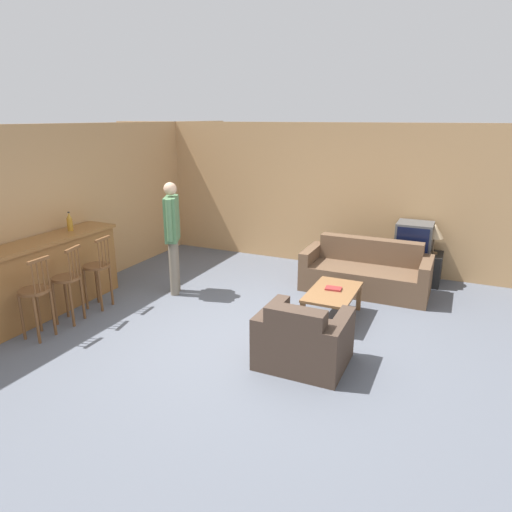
{
  "coord_description": "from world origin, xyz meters",
  "views": [
    {
      "loc": [
        2.35,
        -4.67,
        2.69
      ],
      "look_at": [
        -0.16,
        0.8,
        0.85
      ],
      "focal_mm": 32.0,
      "sensor_mm": 36.0,
      "label": 1
    }
  ],
  "objects_px": {
    "tv_unit": "(411,266)",
    "tv": "(414,237)",
    "coffee_table": "(333,295)",
    "book_on_table": "(333,289)",
    "table_lamp": "(435,232)",
    "person_by_window": "(172,232)",
    "bar_chair_mid": "(68,284)",
    "bottle": "(70,222)",
    "armchair_near": "(303,341)",
    "bar_chair_far": "(98,271)",
    "couch_far": "(366,273)",
    "bar_chair_near": "(36,297)"
  },
  "relations": [
    {
      "from": "bar_chair_mid",
      "to": "bottle",
      "type": "bearing_deg",
      "value": 129.74
    },
    {
      "from": "bottle",
      "to": "tv",
      "type": "bearing_deg",
      "value": 32.65
    },
    {
      "from": "tv_unit",
      "to": "tv",
      "type": "height_order",
      "value": "tv"
    },
    {
      "from": "bar_chair_far",
      "to": "coffee_table",
      "type": "distance_m",
      "value": 3.37
    },
    {
      "from": "person_by_window",
      "to": "coffee_table",
      "type": "bearing_deg",
      "value": 1.44
    },
    {
      "from": "bottle",
      "to": "book_on_table",
      "type": "xyz_separation_m",
      "value": [
        3.78,
        0.92,
        -0.76
      ]
    },
    {
      "from": "tv_unit",
      "to": "table_lamp",
      "type": "height_order",
      "value": "table_lamp"
    },
    {
      "from": "bar_chair_mid",
      "to": "person_by_window",
      "type": "relative_size",
      "value": 0.61
    },
    {
      "from": "table_lamp",
      "to": "person_by_window",
      "type": "height_order",
      "value": "person_by_window"
    },
    {
      "from": "coffee_table",
      "to": "book_on_table",
      "type": "distance_m",
      "value": 0.09
    },
    {
      "from": "coffee_table",
      "to": "person_by_window",
      "type": "relative_size",
      "value": 0.59
    },
    {
      "from": "bottle",
      "to": "book_on_table",
      "type": "relative_size",
      "value": 1.25
    },
    {
      "from": "book_on_table",
      "to": "couch_far",
      "type": "bearing_deg",
      "value": 81.37
    },
    {
      "from": "coffee_table",
      "to": "book_on_table",
      "type": "bearing_deg",
      "value": 96.74
    },
    {
      "from": "bar_chair_near",
      "to": "bar_chair_mid",
      "type": "xyz_separation_m",
      "value": [
        -0.0,
        0.51,
        0.0
      ]
    },
    {
      "from": "bar_chair_near",
      "to": "book_on_table",
      "type": "xyz_separation_m",
      "value": [
        3.21,
        2.12,
        -0.11
      ]
    },
    {
      "from": "bottle",
      "to": "book_on_table",
      "type": "bearing_deg",
      "value": 13.62
    },
    {
      "from": "bar_chair_mid",
      "to": "armchair_near",
      "type": "distance_m",
      "value": 3.26
    },
    {
      "from": "bar_chair_near",
      "to": "bar_chair_mid",
      "type": "height_order",
      "value": "same"
    },
    {
      "from": "couch_far",
      "to": "tv",
      "type": "distance_m",
      "value": 1.09
    },
    {
      "from": "tv_unit",
      "to": "bottle",
      "type": "xyz_separation_m",
      "value": [
        -4.59,
        -2.94,
        0.94
      ]
    },
    {
      "from": "bar_chair_far",
      "to": "table_lamp",
      "type": "relative_size",
      "value": 2.13
    },
    {
      "from": "bar_chair_far",
      "to": "table_lamp",
      "type": "xyz_separation_m",
      "value": [
        4.32,
        3.07,
        0.35
      ]
    },
    {
      "from": "bar_chair_far",
      "to": "tv",
      "type": "xyz_separation_m",
      "value": [
        4.01,
        3.07,
        0.22
      ]
    },
    {
      "from": "armchair_near",
      "to": "tv",
      "type": "distance_m",
      "value": 3.5
    },
    {
      "from": "bar_chair_mid",
      "to": "armchair_near",
      "type": "relative_size",
      "value": 1.11
    },
    {
      "from": "armchair_near",
      "to": "tv",
      "type": "height_order",
      "value": "tv"
    },
    {
      "from": "armchair_near",
      "to": "coffee_table",
      "type": "distance_m",
      "value": 1.31
    },
    {
      "from": "bar_chair_far",
      "to": "book_on_table",
      "type": "height_order",
      "value": "bar_chair_far"
    },
    {
      "from": "couch_far",
      "to": "coffee_table",
      "type": "height_order",
      "value": "couch_far"
    },
    {
      "from": "bar_chair_far",
      "to": "couch_far",
      "type": "xyz_separation_m",
      "value": [
        3.4,
        2.31,
        -0.26
      ]
    },
    {
      "from": "tv_unit",
      "to": "book_on_table",
      "type": "height_order",
      "value": "tv_unit"
    },
    {
      "from": "bar_chair_near",
      "to": "person_by_window",
      "type": "distance_m",
      "value": 2.16
    },
    {
      "from": "bar_chair_near",
      "to": "coffee_table",
      "type": "xyz_separation_m",
      "value": [
        3.21,
        2.07,
        -0.19
      ]
    },
    {
      "from": "bar_chair_far",
      "to": "tv",
      "type": "distance_m",
      "value": 5.06
    },
    {
      "from": "bar_chair_mid",
      "to": "bar_chair_near",
      "type": "bearing_deg",
      "value": -89.96
    },
    {
      "from": "tv_unit",
      "to": "tv",
      "type": "distance_m",
      "value": 0.51
    },
    {
      "from": "tv_unit",
      "to": "book_on_table",
      "type": "xyz_separation_m",
      "value": [
        -0.8,
        -2.02,
        0.17
      ]
    },
    {
      "from": "bar_chair_mid",
      "to": "person_by_window",
      "type": "xyz_separation_m",
      "value": [
        0.68,
        1.49,
        0.45
      ]
    },
    {
      "from": "tv_unit",
      "to": "table_lamp",
      "type": "bearing_deg",
      "value": 0.0
    },
    {
      "from": "armchair_near",
      "to": "table_lamp",
      "type": "bearing_deg",
      "value": 72.15
    },
    {
      "from": "tv_unit",
      "to": "table_lamp",
      "type": "xyz_separation_m",
      "value": [
        0.31,
        0.0,
        0.64
      ]
    },
    {
      "from": "armchair_near",
      "to": "book_on_table",
      "type": "height_order",
      "value": "armchair_near"
    },
    {
      "from": "person_by_window",
      "to": "table_lamp",
      "type": "bearing_deg",
      "value": 30.35
    },
    {
      "from": "bar_chair_far",
      "to": "bar_chair_mid",
      "type": "bearing_deg",
      "value": -90.03
    },
    {
      "from": "tv",
      "to": "table_lamp",
      "type": "bearing_deg",
      "value": 0.55
    },
    {
      "from": "bar_chair_mid",
      "to": "book_on_table",
      "type": "height_order",
      "value": "bar_chair_mid"
    },
    {
      "from": "tv",
      "to": "person_by_window",
      "type": "height_order",
      "value": "person_by_window"
    },
    {
      "from": "armchair_near",
      "to": "table_lamp",
      "type": "xyz_separation_m",
      "value": [
        1.09,
        3.38,
        0.61
      ]
    },
    {
      "from": "bar_chair_near",
      "to": "couch_far",
      "type": "xyz_separation_m",
      "value": [
        3.4,
        3.38,
        -0.26
      ]
    }
  ]
}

